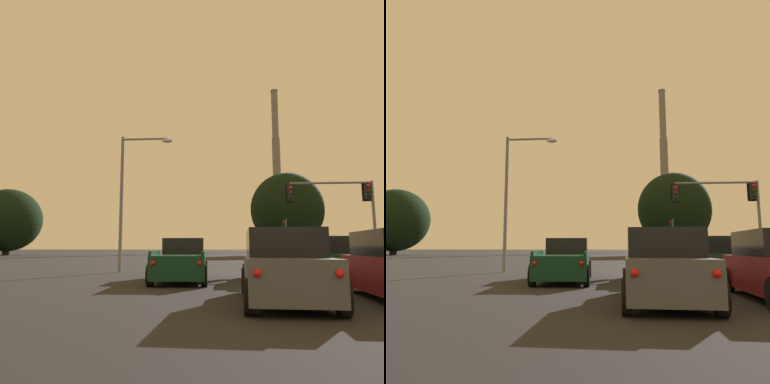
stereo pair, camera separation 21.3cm
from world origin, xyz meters
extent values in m
cube|color=#0F3823|center=(-3.55, 14.90, 0.66)|extent=(2.21, 5.47, 0.88)
cube|color=black|center=(-3.62, 16.66, 1.46)|extent=(1.91, 1.87, 0.72)
cube|color=#0F3823|center=(-4.43, 13.48, 1.18)|extent=(0.19, 2.43, 0.16)
cube|color=#0F3823|center=(-2.56, 13.56, 1.18)|extent=(0.19, 2.43, 0.16)
cylinder|color=black|center=(-4.61, 17.06, 0.40)|extent=(0.25, 0.81, 0.80)
cylinder|color=black|center=(-2.66, 17.14, 0.40)|extent=(0.25, 0.81, 0.80)
cylinder|color=black|center=(-4.44, 12.67, 0.40)|extent=(0.25, 0.81, 0.80)
cylinder|color=black|center=(-2.48, 12.74, 0.40)|extent=(0.25, 0.81, 0.80)
sphere|color=red|center=(-4.26, 12.15, 0.85)|extent=(0.17, 0.17, 0.17)
sphere|color=red|center=(-2.62, 12.22, 0.85)|extent=(0.17, 0.17, 0.17)
cube|color=silver|center=(0.10, 15.03, 0.53)|extent=(1.83, 4.61, 0.70)
cube|color=black|center=(0.10, 15.26, 1.15)|extent=(1.64, 2.21, 0.55)
cylinder|color=black|center=(-0.77, 16.94, 0.32)|extent=(0.22, 0.64, 0.64)
cylinder|color=black|center=(0.99, 16.92, 0.32)|extent=(0.22, 0.64, 0.64)
cylinder|color=black|center=(-0.80, 13.14, 0.32)|extent=(0.22, 0.64, 0.64)
cylinder|color=black|center=(0.96, 13.12, 0.32)|extent=(0.22, 0.64, 0.64)
sphere|color=red|center=(-0.64, 12.72, 0.68)|extent=(0.17, 0.17, 0.17)
sphere|color=red|center=(0.80, 12.71, 0.68)|extent=(0.17, 0.17, 0.17)
cube|color=#0F3823|center=(2.94, 15.69, 0.68)|extent=(2.12, 4.88, 0.95)
cube|color=black|center=(2.95, 15.81, 1.51)|extent=(1.90, 2.87, 0.70)
cylinder|color=black|center=(2.09, 17.65, 0.38)|extent=(0.25, 0.77, 0.76)
cylinder|color=black|center=(3.96, 17.57, 0.38)|extent=(0.25, 0.77, 0.76)
cylinder|color=black|center=(1.92, 13.81, 0.38)|extent=(0.25, 0.77, 0.76)
cylinder|color=black|center=(3.80, 13.73, 0.38)|extent=(0.25, 0.77, 0.76)
sphere|color=red|center=(2.06, 13.31, 0.89)|extent=(0.17, 0.17, 0.17)
sphere|color=red|center=(3.62, 13.24, 0.89)|extent=(0.17, 0.17, 0.17)
cylinder|color=black|center=(2.11, 11.55, 0.38)|extent=(0.25, 0.77, 0.76)
cube|color=#4C4F54|center=(-0.26, 8.99, 0.68)|extent=(2.11, 4.87, 0.95)
cube|color=black|center=(-0.26, 9.11, 1.51)|extent=(1.89, 2.87, 0.70)
cylinder|color=black|center=(-1.13, 10.95, 0.38)|extent=(0.25, 0.77, 0.76)
cylinder|color=black|center=(0.75, 10.88, 0.38)|extent=(0.25, 0.77, 0.76)
cylinder|color=black|center=(-1.28, 7.11, 0.38)|extent=(0.25, 0.77, 0.76)
cylinder|color=black|center=(0.60, 7.03, 0.38)|extent=(0.25, 0.77, 0.76)
sphere|color=red|center=(-1.14, 6.61, 0.89)|extent=(0.17, 0.17, 0.17)
sphere|color=red|center=(0.42, 6.54, 0.89)|extent=(0.17, 0.17, 0.17)
cylinder|color=slate|center=(7.24, 53.13, 2.71)|extent=(0.18, 0.18, 5.42)
cylinder|color=black|center=(7.24, 53.13, 0.05)|extent=(0.40, 0.40, 0.10)
cube|color=black|center=(6.95, 53.13, 4.75)|extent=(0.34, 0.34, 1.04)
cube|color=black|center=(6.95, 53.31, 4.75)|extent=(0.58, 0.03, 1.25)
sphere|color=red|center=(6.95, 52.94, 5.07)|extent=(0.22, 0.22, 0.22)
sphere|color=#352604|center=(6.95, 52.94, 4.75)|extent=(0.22, 0.22, 0.22)
sphere|color=black|center=(6.95, 52.94, 4.43)|extent=(0.22, 0.22, 0.22)
cylinder|color=slate|center=(7.71, 23.31, 2.81)|extent=(0.18, 0.18, 5.61)
cylinder|color=black|center=(7.71, 23.31, 0.05)|extent=(0.40, 0.40, 0.10)
cube|color=black|center=(7.42, 23.31, 4.94)|extent=(0.34, 0.34, 1.04)
cube|color=black|center=(7.42, 23.49, 4.94)|extent=(0.58, 0.03, 1.25)
sphere|color=red|center=(7.42, 23.12, 5.26)|extent=(0.22, 0.22, 0.22)
sphere|color=#352604|center=(7.42, 23.12, 4.94)|extent=(0.22, 0.22, 0.22)
sphere|color=black|center=(7.42, 23.12, 4.62)|extent=(0.22, 0.22, 0.22)
cylinder|color=slate|center=(5.15, 23.31, 5.51)|extent=(5.12, 0.14, 0.14)
sphere|color=slate|center=(7.71, 23.31, 5.51)|extent=(0.18, 0.18, 0.18)
cube|color=black|center=(2.59, 23.31, 4.87)|extent=(0.34, 0.34, 1.04)
cube|color=black|center=(2.59, 23.49, 4.87)|extent=(0.58, 0.03, 1.25)
sphere|color=red|center=(2.59, 23.12, 5.19)|extent=(0.22, 0.22, 0.22)
sphere|color=#352604|center=(2.59, 23.12, 4.87)|extent=(0.22, 0.22, 0.22)
sphere|color=black|center=(2.59, 23.12, 4.55)|extent=(0.22, 0.22, 0.22)
cylinder|color=slate|center=(-7.66, 20.24, 3.97)|extent=(0.20, 0.20, 7.93)
cylinder|color=slate|center=(-6.32, 20.24, 7.78)|extent=(2.67, 0.12, 0.12)
sphere|color=slate|center=(-7.66, 20.24, 7.78)|extent=(0.20, 0.20, 0.20)
ellipsoid|color=silver|center=(-4.99, 20.24, 7.66)|extent=(0.64, 0.36, 0.26)
cylinder|color=slate|center=(18.33, 134.76, 1.81)|extent=(5.40, 5.40, 3.61)
cylinder|color=gray|center=(18.33, 134.76, 13.04)|extent=(3.37, 3.37, 18.86)
cylinder|color=gray|center=(18.33, 134.76, 31.91)|extent=(2.90, 2.90, 18.86)
cylinder|color=gray|center=(18.33, 134.76, 50.77)|extent=(2.43, 2.43, 18.86)
cylinder|color=gray|center=(18.33, 134.76, 59.85)|extent=(2.72, 2.72, 0.70)
cylinder|color=black|center=(10.07, 68.35, 1.62)|extent=(1.32, 1.32, 3.24)
ellipsoid|color=black|center=(10.07, 68.35, 8.32)|extent=(13.24, 11.91, 13.57)
cylinder|color=black|center=(-42.84, 67.69, 1.10)|extent=(1.29, 1.29, 2.19)
ellipsoid|color=black|center=(-42.84, 67.69, 6.66)|extent=(12.90, 11.61, 11.91)
camera|label=1|loc=(-1.82, -0.98, 1.39)|focal=35.00mm
camera|label=2|loc=(-1.61, -0.96, 1.39)|focal=35.00mm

